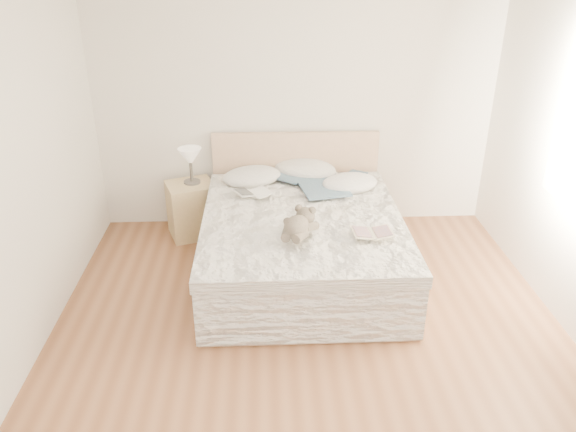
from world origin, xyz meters
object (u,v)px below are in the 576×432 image
at_px(bed, 301,240).
at_px(photo_book, 252,193).
at_px(childrens_book, 372,233).
at_px(table_lamp, 190,158).
at_px(teddy_bear, 296,235).
at_px(nightstand, 192,209).

distance_m(bed, photo_book, 0.64).
xyz_separation_m(bed, photo_book, (-0.44, 0.34, 0.32)).
distance_m(bed, childrens_book, 0.80).
height_order(table_lamp, teddy_bear, table_lamp).
distance_m(bed, teddy_bear, 0.65).
bearing_deg(photo_book, nightstand, 117.73).
xyz_separation_m(nightstand, teddy_bear, (0.99, -1.30, 0.37)).
distance_m(bed, nightstand, 1.31).
distance_m(table_lamp, teddy_bear, 1.65).
bearing_deg(childrens_book, teddy_bear, 178.64).
bearing_deg(bed, nightstand, 144.77).
distance_m(nightstand, photo_book, 0.83).
height_order(nightstand, table_lamp, table_lamp).
height_order(nightstand, childrens_book, childrens_book).
bearing_deg(photo_book, table_lamp, 115.10).
relative_size(photo_book, childrens_book, 0.97).
bearing_deg(nightstand, table_lamp, 53.76).
xyz_separation_m(nightstand, childrens_book, (1.60, -1.26, 0.35)).
relative_size(table_lamp, childrens_book, 1.10).
relative_size(photo_book, teddy_bear, 0.88).
height_order(bed, nightstand, bed).
height_order(childrens_book, teddy_bear, teddy_bear).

